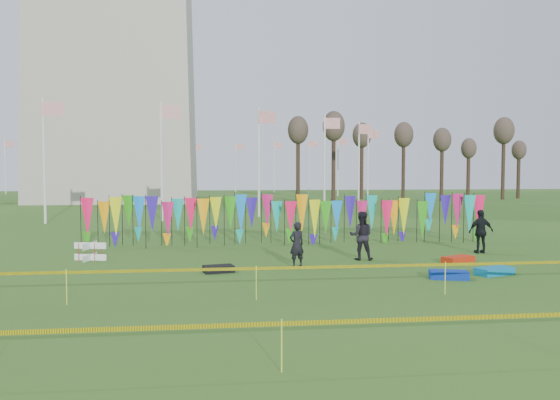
{
  "coord_description": "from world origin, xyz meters",
  "views": [
    {
      "loc": [
        -3.13,
        -16.25,
        3.35
      ],
      "look_at": [
        -0.52,
        6.0,
        2.16
      ],
      "focal_mm": 35.0,
      "sensor_mm": 36.0,
      "label": 1
    }
  ],
  "objects": [
    {
      "name": "kite_bag_black",
      "position": [
        -3.07,
        1.78,
        0.11
      ],
      "size": [
        1.08,
        0.78,
        0.23
      ],
      "primitive_type": "cube",
      "rotation": [
        0.0,
        0.0,
        0.24
      ],
      "color": "black",
      "rests_on": "ground"
    },
    {
      "name": "person_right",
      "position": [
        7.6,
        4.77,
        0.89
      ],
      "size": [
        1.06,
        0.63,
        1.78
      ],
      "primitive_type": "imported",
      "rotation": [
        0.0,
        0.0,
        3.18
      ],
      "color": "black",
      "rests_on": "ground"
    },
    {
      "name": "tree_line",
      "position": [
        32.0,
        44.0,
        6.17
      ],
      "size": [
        53.92,
        1.92,
        7.84
      ],
      "color": "#3C2B1E",
      "rests_on": "ground"
    },
    {
      "name": "caution_tape_far",
      "position": [
        -0.22,
        -7.4,
        0.78
      ],
      "size": [
        26.0,
        0.02,
        0.9
      ],
      "color": "yellow",
      "rests_on": "ground"
    },
    {
      "name": "ground",
      "position": [
        0.0,
        0.0,
        0.0
      ],
      "size": [
        160.0,
        160.0,
        0.0
      ],
      "primitive_type": "plane",
      "color": "#285217",
      "rests_on": "ground"
    },
    {
      "name": "person_mid",
      "position": [
        2.3,
        3.71,
        0.92
      ],
      "size": [
        0.99,
        0.74,
        1.83
      ],
      "primitive_type": "imported",
      "rotation": [
        0.0,
        0.0,
        2.91
      ],
      "color": "black",
      "rests_on": "ground"
    },
    {
      "name": "person_left",
      "position": [
        -0.35,
        2.47,
        0.79
      ],
      "size": [
        0.7,
        0.61,
        1.58
      ],
      "primitive_type": "imported",
      "rotation": [
        0.0,
        0.0,
        3.54
      ],
      "color": "black",
      "rests_on": "ground"
    },
    {
      "name": "kite_bag_teal",
      "position": [
        5.79,
        0.3,
        0.12
      ],
      "size": [
        1.37,
        0.98,
        0.24
      ],
      "primitive_type": "cube",
      "rotation": [
        0.0,
        0.0,
        0.35
      ],
      "color": "#0C79B1",
      "rests_on": "ground"
    },
    {
      "name": "kite_bag_red",
      "position": [
        5.69,
        2.73,
        0.11
      ],
      "size": [
        1.35,
        1.03,
        0.22
      ],
      "primitive_type": "cube",
      "rotation": [
        0.0,
        0.0,
        0.44
      ],
      "color": "red",
      "rests_on": "ground"
    },
    {
      "name": "kite_bag_blue",
      "position": [
        4.06,
        -0.14,
        0.12
      ],
      "size": [
        1.28,
        0.9,
        0.24
      ],
      "primitive_type": "cube",
      "rotation": [
        0.0,
        0.0,
        -0.27
      ],
      "color": "#0A2FAA",
      "rests_on": "ground"
    },
    {
      "name": "caution_tape_near",
      "position": [
        -0.22,
        -2.22,
        0.78
      ],
      "size": [
        26.0,
        0.02,
        0.9
      ],
      "color": "yellow",
      "rests_on": "ground"
    },
    {
      "name": "flagpole_ring",
      "position": [
        -14.0,
        48.0,
        4.0
      ],
      "size": [
        57.4,
        56.16,
        8.0
      ],
      "color": "silver",
      "rests_on": "ground"
    },
    {
      "name": "banner_row",
      "position": [
        0.28,
        8.31,
        1.27
      ],
      "size": [
        18.64,
        0.64,
        2.15
      ],
      "color": "black",
      "rests_on": "ground"
    },
    {
      "name": "box_kite",
      "position": [
        -7.83,
        4.69,
        0.35
      ],
      "size": [
        0.63,
        0.63,
        0.7
      ],
      "rotation": [
        0.0,
        0.0,
        -0.21
      ],
      "color": "#B8120D",
      "rests_on": "ground"
    }
  ]
}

